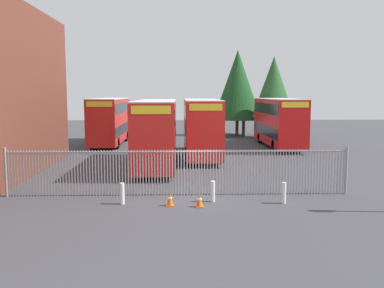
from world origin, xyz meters
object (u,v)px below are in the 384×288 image
traffic_cone_mid_forecourt (170,199)px  double_decker_bus_far_back (110,119)px  double_decker_bus_behind_fence_right (278,120)px  double_decker_bus_near_gate (156,131)px  traffic_cone_by_gate (199,200)px  double_decker_bus_behind_fence_left (201,125)px  bollard_near_right (284,193)px  bollard_near_left (122,194)px  bollard_center_front (213,191)px

traffic_cone_mid_forecourt → double_decker_bus_far_back: bearing=105.3°
double_decker_bus_behind_fence_right → double_decker_bus_far_back: size_ratio=1.00×
double_decker_bus_near_gate → traffic_cone_by_gate: size_ratio=18.32×
double_decker_bus_behind_fence_left → double_decker_bus_behind_fence_right: size_ratio=1.00×
double_decker_bus_behind_fence_right → bollard_near_right: 20.49m
double_decker_bus_near_gate → traffic_cone_by_gate: double_decker_bus_near_gate is taller
double_decker_bus_behind_fence_right → traffic_cone_by_gate: bearing=-112.0°
double_decker_bus_behind_fence_left → traffic_cone_by_gate: size_ratio=18.32×
double_decker_bus_near_gate → double_decker_bus_far_back: size_ratio=1.00×
bollard_near_left → traffic_cone_mid_forecourt: 2.15m
bollard_near_right → double_decker_bus_near_gate: bearing=122.2°
traffic_cone_by_gate → double_decker_bus_far_back: bearing=108.1°
traffic_cone_by_gate → double_decker_bus_near_gate: bearing=103.0°
double_decker_bus_behind_fence_right → traffic_cone_by_gate: (-8.24, -20.38, -2.13)m
double_decker_bus_behind_fence_left → traffic_cone_mid_forecourt: size_ratio=18.32×
traffic_cone_by_gate → double_decker_bus_behind_fence_left: bearing=86.6°
double_decker_bus_near_gate → double_decker_bus_behind_fence_left: bearing=53.7°
double_decker_bus_near_gate → bollard_near_right: 11.67m
double_decker_bus_behind_fence_right → bollard_near_left: bearing=-120.4°
bollard_near_right → traffic_cone_by_gate: (-3.78, -0.47, -0.19)m
bollard_near_right → double_decker_bus_behind_fence_right: bearing=77.4°
bollard_near_left → bollard_near_right: bearing=-0.9°
double_decker_bus_behind_fence_left → bollard_near_right: (2.92, -14.12, -1.95)m
double_decker_bus_near_gate → bollard_near_right: (6.13, -9.74, -1.95)m
double_decker_bus_behind_fence_left → bollard_near_left: 14.77m
double_decker_bus_near_gate → bollard_near_left: double_decker_bus_near_gate is taller
double_decker_bus_near_gate → traffic_cone_mid_forecourt: 10.26m
double_decker_bus_far_back → traffic_cone_by_gate: (7.41, -22.64, -2.13)m
bollard_near_left → bollard_center_front: 4.04m
bollard_center_front → bollard_near_right: bearing=-7.2°
bollard_near_left → bollard_near_right: same height
double_decker_bus_behind_fence_right → bollard_near_left: (-11.63, -19.80, -1.95)m
double_decker_bus_far_back → traffic_cone_by_gate: double_decker_bus_far_back is taller
double_decker_bus_far_back → traffic_cone_by_gate: 23.92m
double_decker_bus_near_gate → bollard_center_front: double_decker_bus_near_gate is taller
bollard_near_left → traffic_cone_mid_forecourt: bearing=-9.3°
double_decker_bus_far_back → bollard_center_front: double_decker_bus_far_back is taller
double_decker_bus_behind_fence_left → double_decker_bus_far_back: bearing=135.8°
double_decker_bus_behind_fence_right → bollard_center_front: 21.03m
bollard_near_right → traffic_cone_by_gate: bollard_near_right is taller
bollard_near_left → traffic_cone_mid_forecourt: (2.12, -0.35, -0.19)m
double_decker_bus_behind_fence_left → double_decker_bus_far_back: same height
double_decker_bus_behind_fence_right → bollard_center_front: (-7.60, -19.51, -1.95)m
double_decker_bus_behind_fence_left → bollard_near_left: bearing=-106.9°
bollard_near_left → traffic_cone_by_gate: bearing=-9.8°
double_decker_bus_behind_fence_right → double_decker_bus_near_gate: bearing=-136.2°
bollard_near_left → double_decker_bus_behind_fence_right: bearing=59.6°
double_decker_bus_near_gate → traffic_cone_by_gate: (2.35, -10.21, -2.13)m
double_decker_bus_near_gate → bollard_near_left: (-1.03, -9.63, -1.95)m
double_decker_bus_far_back → bollard_near_right: size_ratio=11.38×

